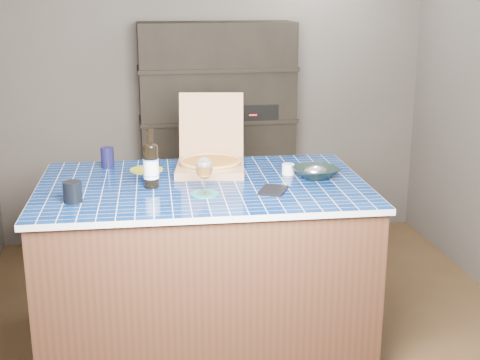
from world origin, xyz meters
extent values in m
plane|color=brown|center=(0.00, 0.00, 0.00)|extent=(3.50, 3.50, 0.00)
plane|color=#554E49|center=(0.00, 1.75, 1.25)|extent=(3.50, 0.00, 3.50)
plane|color=#554E49|center=(0.00, -1.75, 1.25)|extent=(3.50, 0.00, 3.50)
cube|color=black|center=(0.00, 1.53, 0.90)|extent=(1.20, 0.40, 1.80)
cube|color=black|center=(0.25, 1.48, 1.12)|extent=(0.40, 0.32, 0.12)
cube|color=#412719|center=(-0.30, -0.10, 0.48)|extent=(1.81, 1.17, 0.96)
cube|color=#051A4B|center=(-0.30, -0.10, 0.98)|extent=(1.86, 1.22, 0.03)
cube|color=#A47654|center=(-0.23, 0.14, 1.02)|extent=(0.45, 0.45, 0.04)
cube|color=#A47654|center=(-0.19, 0.37, 1.24)|extent=(0.40, 0.15, 0.39)
cylinder|color=#B1844A|center=(-0.23, 0.14, 1.05)|extent=(0.36, 0.36, 0.01)
cylinder|color=maroon|center=(-0.23, 0.14, 1.06)|extent=(0.32, 0.32, 0.01)
torus|color=#B1844A|center=(-0.23, 0.14, 1.06)|extent=(0.37, 0.37, 0.02)
cylinder|color=black|center=(-0.58, -0.12, 1.11)|extent=(0.08, 0.08, 0.23)
ellipsoid|color=black|center=(-0.58, -0.12, 1.22)|extent=(0.08, 0.08, 0.04)
cylinder|color=black|center=(-0.58, -0.12, 1.28)|extent=(0.03, 0.03, 0.09)
cylinder|color=white|center=(-0.58, -0.12, 1.10)|extent=(0.08, 0.08, 0.10)
cylinder|color=#4488EA|center=(-0.58, -0.12, 1.07)|extent=(0.09, 0.09, 0.01)
cylinder|color=#4488EA|center=(-0.58, -0.12, 1.15)|extent=(0.09, 0.09, 0.01)
cylinder|color=#157163|center=(-0.31, -0.31, 1.00)|extent=(0.15, 0.15, 0.01)
cylinder|color=white|center=(-0.31, -0.31, 1.01)|extent=(0.08, 0.08, 0.01)
cylinder|color=white|center=(-0.31, -0.31, 1.05)|extent=(0.01, 0.01, 0.08)
ellipsoid|color=white|center=(-0.31, -0.31, 1.14)|extent=(0.09, 0.09, 0.12)
cylinder|color=#BC721E|center=(-0.31, -0.31, 1.13)|extent=(0.07, 0.07, 0.06)
cylinder|color=white|center=(-0.31, -0.31, 1.17)|extent=(0.08, 0.08, 0.02)
cylinder|color=black|center=(-0.99, -0.32, 1.05)|extent=(0.10, 0.10, 0.11)
cube|color=black|center=(0.05, -0.31, 1.01)|extent=(0.19, 0.22, 0.01)
imported|color=black|center=(0.35, -0.09, 1.03)|extent=(0.30, 0.30, 0.06)
ellipsoid|color=silver|center=(0.35, -0.09, 1.04)|extent=(0.14, 0.11, 0.06)
cylinder|color=white|center=(0.21, 0.01, 1.03)|extent=(0.07, 0.07, 0.06)
cylinder|color=black|center=(-0.83, 0.35, 1.06)|extent=(0.08, 0.08, 0.12)
cylinder|color=#ABB526|center=(-0.60, 0.24, 1.00)|extent=(0.20, 0.20, 0.01)
camera|label=1|loc=(-0.69, -3.65, 2.04)|focal=50.00mm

